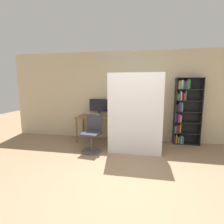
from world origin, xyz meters
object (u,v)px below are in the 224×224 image
(office_chair, at_px, (92,136))
(bookshelf, at_px, (184,111))
(monitor, at_px, (99,106))
(mattress_far, at_px, (136,112))
(mattress_near, at_px, (135,114))

(office_chair, xyz_separation_m, bookshelf, (2.43, 1.07, 0.58))
(office_chair, bearing_deg, monitor, 94.59)
(office_chair, height_order, bookshelf, bookshelf)
(office_chair, height_order, mattress_far, mattress_far)
(bookshelf, relative_size, mattress_far, 0.96)
(bookshelf, xyz_separation_m, mattress_far, (-1.34, -0.69, 0.02))
(mattress_near, relative_size, mattress_far, 1.00)
(bookshelf, bearing_deg, mattress_far, -152.95)
(mattress_near, xyz_separation_m, mattress_far, (0.00, 0.31, -0.00))
(monitor, xyz_separation_m, bookshelf, (2.52, 0.00, -0.08))
(mattress_near, height_order, mattress_far, same)
(monitor, xyz_separation_m, mattress_near, (1.17, -1.00, -0.06))
(monitor, xyz_separation_m, mattress_far, (1.17, -0.69, -0.06))
(monitor, bearing_deg, bookshelf, 0.02)
(mattress_far, bearing_deg, mattress_near, -90.00)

